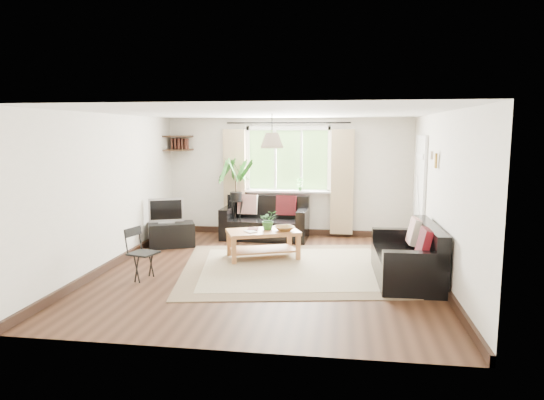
# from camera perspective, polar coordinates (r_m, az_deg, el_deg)

# --- Properties ---
(floor) EXTENTS (5.50, 5.50, 0.00)m
(floor) POSITION_cam_1_polar(r_m,az_deg,el_deg) (7.52, -0.44, -8.38)
(floor) COLOR black
(floor) RESTS_ON ground
(ceiling) EXTENTS (5.50, 5.50, 0.00)m
(ceiling) POSITION_cam_1_polar(r_m,az_deg,el_deg) (7.21, -0.46, 10.23)
(ceiling) COLOR white
(ceiling) RESTS_ON floor
(wall_back) EXTENTS (5.00, 0.02, 2.40)m
(wall_back) POSITION_cam_1_polar(r_m,az_deg,el_deg) (9.98, 1.93, 2.73)
(wall_back) COLOR silver
(wall_back) RESTS_ON floor
(wall_front) EXTENTS (5.00, 0.02, 2.40)m
(wall_front) POSITION_cam_1_polar(r_m,az_deg,el_deg) (4.60, -5.62, -3.61)
(wall_front) COLOR silver
(wall_front) RESTS_ON floor
(wall_left) EXTENTS (0.02, 5.50, 2.40)m
(wall_left) POSITION_cam_1_polar(r_m,az_deg,el_deg) (8.03, -18.38, 1.02)
(wall_left) COLOR silver
(wall_left) RESTS_ON floor
(wall_right) EXTENTS (0.02, 5.50, 2.40)m
(wall_right) POSITION_cam_1_polar(r_m,az_deg,el_deg) (7.32, 19.27, 0.33)
(wall_right) COLOR silver
(wall_right) RESTS_ON floor
(rug) EXTENTS (3.95, 3.54, 0.02)m
(rug) POSITION_cam_1_polar(r_m,az_deg,el_deg) (7.68, 2.78, -7.96)
(rug) COLOR beige
(rug) RESTS_ON floor
(window) EXTENTS (2.50, 0.16, 2.16)m
(window) POSITION_cam_1_polar(r_m,az_deg,el_deg) (9.91, 1.91, 4.73)
(window) COLOR white
(window) RESTS_ON wall_back
(door) EXTENTS (0.06, 0.96, 2.06)m
(door) POSITION_cam_1_polar(r_m,az_deg,el_deg) (9.01, 16.98, 0.52)
(door) COLOR silver
(door) RESTS_ON wall_right
(corner_shelf) EXTENTS (0.50, 0.50, 0.34)m
(corner_shelf) POSITION_cam_1_polar(r_m,az_deg,el_deg) (10.19, -10.98, 6.59)
(corner_shelf) COLOR black
(corner_shelf) RESTS_ON wall_back
(pendant_lamp) EXTENTS (0.36, 0.36, 0.54)m
(pendant_lamp) POSITION_cam_1_polar(r_m,az_deg,el_deg) (7.60, 0.00, 7.48)
(pendant_lamp) COLOR beige
(pendant_lamp) RESTS_ON ceiling
(wall_sconce) EXTENTS (0.12, 0.12, 0.28)m
(wall_sconce) POSITION_cam_1_polar(r_m,az_deg,el_deg) (7.56, 18.51, 4.71)
(wall_sconce) COLOR beige
(wall_sconce) RESTS_ON wall_right
(sofa_back) EXTENTS (1.72, 0.91, 0.80)m
(sofa_back) POSITION_cam_1_polar(r_m,az_deg,el_deg) (9.67, -0.82, -2.24)
(sofa_back) COLOR black
(sofa_back) RESTS_ON floor
(sofa_right) EXTENTS (1.69, 0.88, 0.78)m
(sofa_right) POSITION_cam_1_polar(r_m,az_deg,el_deg) (7.24, 15.50, -6.12)
(sofa_right) COLOR black
(sofa_right) RESTS_ON floor
(coffee_table) EXTENTS (1.33, 1.03, 0.48)m
(coffee_table) POSITION_cam_1_polar(r_m,az_deg,el_deg) (8.20, -1.07, -5.25)
(coffee_table) COLOR brown
(coffee_table) RESTS_ON floor
(table_plant) EXTENTS (0.36, 0.34, 0.33)m
(table_plant) POSITION_cam_1_polar(r_m,az_deg,el_deg) (8.19, -0.42, -2.36)
(table_plant) COLOR #296227
(table_plant) RESTS_ON coffee_table
(bowl) EXTENTS (0.44, 0.44, 0.08)m
(bowl) POSITION_cam_1_polar(r_m,az_deg,el_deg) (8.11, 1.45, -3.36)
(bowl) COLOR olive
(bowl) RESTS_ON coffee_table
(book_a) EXTENTS (0.26, 0.27, 0.02)m
(book_a) POSITION_cam_1_polar(r_m,az_deg,el_deg) (7.98, -3.01, -3.79)
(book_a) COLOR silver
(book_a) RESTS_ON coffee_table
(book_b) EXTENTS (0.19, 0.24, 0.02)m
(book_b) POSITION_cam_1_polar(r_m,az_deg,el_deg) (8.22, -2.87, -3.42)
(book_b) COLOR #502520
(book_b) RESTS_ON coffee_table
(tv_stand) EXTENTS (0.94, 0.75, 0.44)m
(tv_stand) POSITION_cam_1_polar(r_m,az_deg,el_deg) (9.23, -11.72, -4.01)
(tv_stand) COLOR black
(tv_stand) RESTS_ON floor
(tv) EXTENTS (0.67, 0.44, 0.49)m
(tv) POSITION_cam_1_polar(r_m,az_deg,el_deg) (9.18, -12.36, -1.15)
(tv) COLOR #A5A5AA
(tv) RESTS_ON tv_stand
(palm_stand) EXTENTS (0.74, 0.74, 1.61)m
(palm_stand) POSITION_cam_1_polar(r_m,az_deg,el_deg) (9.82, -4.25, 0.31)
(palm_stand) COLOR black
(palm_stand) RESTS_ON floor
(folding_chair) EXTENTS (0.48, 0.48, 0.75)m
(folding_chair) POSITION_cam_1_polar(r_m,az_deg,el_deg) (7.26, -14.87, -6.17)
(folding_chair) COLOR black
(folding_chair) RESTS_ON floor
(sill_plant) EXTENTS (0.14, 0.10, 0.27)m
(sill_plant) POSITION_cam_1_polar(r_m,az_deg,el_deg) (9.85, 3.29, 1.86)
(sill_plant) COLOR #2D6023
(sill_plant) RESTS_ON window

